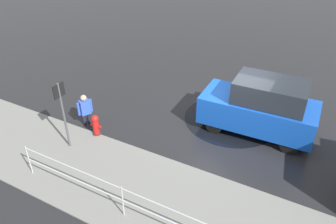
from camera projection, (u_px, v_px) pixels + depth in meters
The scene contains 8 objects.
ground_plane at pixel (226, 127), 12.04m from camera, with size 60.00×60.00×0.00m, color black.
kerb_strip at pixel (173, 204), 8.91m from camera, with size 24.00×3.20×0.04m, color slate.
moving_hatchback at pixel (261, 107), 11.25m from camera, with size 3.95×1.82×2.06m.
fire_hydrant at pixel (96, 125), 11.42m from camera, with size 0.42×0.31×0.80m.
pedestrian at pixel (85, 108), 11.84m from camera, with size 0.37×0.52×1.22m.
metal_railing at pixel (182, 222), 7.53m from camera, with size 10.09×0.04×1.05m.
sign_post at pixel (62, 107), 10.21m from camera, with size 0.07×0.44×2.40m.
puddle_patch at pixel (231, 119), 12.45m from camera, with size 3.55×3.55×0.01m, color black.
Camera 1 is at (-2.79, 9.70, 6.92)m, focal length 35.00 mm.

